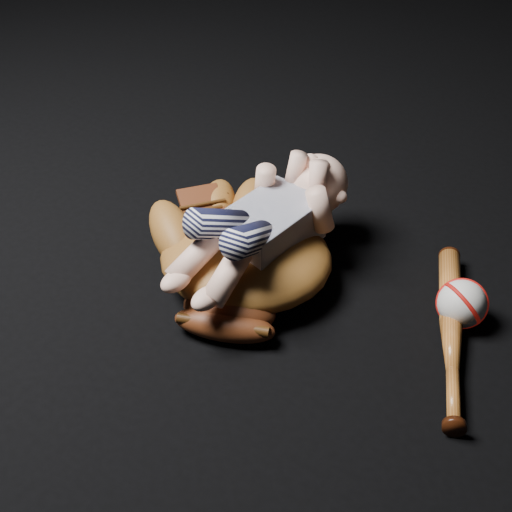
# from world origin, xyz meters

# --- Properties ---
(baseball_glove) EXTENTS (0.50, 0.52, 0.13)m
(baseball_glove) POSITION_xyz_m (-0.07, 0.00, 0.06)
(baseball_glove) COLOR brown
(baseball_glove) RESTS_ON ground
(newborn_baby) EXTENTS (0.21, 0.41, 0.16)m
(newborn_baby) POSITION_xyz_m (-0.06, 0.01, 0.13)
(newborn_baby) COLOR beige
(newborn_baby) RESTS_ON baseball_glove
(baseball_bat) EXTENTS (0.20, 0.37, 0.04)m
(baseball_bat) POSITION_xyz_m (0.27, 0.08, 0.02)
(baseball_bat) COLOR #A75A20
(baseball_bat) RESTS_ON ground
(baseball) EXTENTS (0.09, 0.09, 0.08)m
(baseball) POSITION_xyz_m (0.27, 0.13, 0.04)
(baseball) COLOR silver
(baseball) RESTS_ON ground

